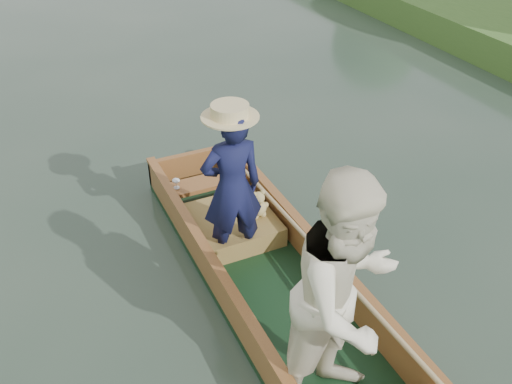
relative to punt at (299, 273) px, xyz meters
name	(u,v)px	position (x,y,z in m)	size (l,w,h in m)	color
ground	(283,308)	(0.07, 0.37, -0.76)	(120.00, 120.00, 0.00)	#283D30
punt	(299,273)	(0.00, 0.00, 0.00)	(1.24, 5.00, 2.12)	black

